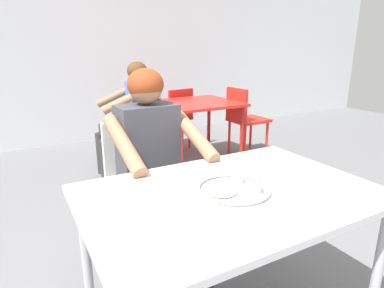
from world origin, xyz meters
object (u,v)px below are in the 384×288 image
Objects in this scene: chair_red_left at (150,130)px; chair_red_far at (176,114)px; chair_red_right at (244,116)px; patron_background at (130,109)px; table_background_red at (197,109)px; table_foreground at (230,207)px; thali_tray at (234,189)px; diner_foreground at (155,158)px; chair_foreground at (141,180)px.

chair_red_left is 0.91m from chair_red_far.
patron_background reaches higher than chair_red_right.
table_background_red is at bearing -0.73° from patron_background.
thali_tray is at bearing -28.47° from table_foreground.
chair_red_right is at bearing 39.87° from diner_foreground.
table_background_red is at bearing 6.23° from chair_red_left.
thali_tray is at bearing -128.77° from chair_red_right.
table_foreground is 2.47m from table_background_red.
table_background_red is 1.10× the size of chair_red_far.
diner_foreground reaches higher than chair_red_right.
chair_foreground is 1.82m from table_background_red.
table_foreground is at bearing -82.43° from diner_foreground.
chair_red_left reaches higher than table_background_red.
patron_background is at bearing 76.00° from diner_foreground.
table_foreground is 0.09m from thali_tray.
thali_tray is at bearing -83.43° from chair_foreground.
chair_red_far is at bearing 58.02° from chair_foreground.
patron_background reaches higher than table_background_red.
diner_foreground is 1.50× the size of chair_red_far.
diner_foreground reaches higher than chair_foreground.
chair_red_right is 0.89m from chair_red_far.
diner_foreground is at bearing 97.57° from table_foreground.
chair_red_far is at bearing 68.27° from thali_tray.
thali_tray is at bearing -102.67° from chair_red_left.
patron_background reaches higher than chair_red_left.
chair_foreground is 0.74× the size of patron_background.
chair_red_far reaches higher than thali_tray.
table_foreground is 1.37× the size of table_background_red.
table_foreground is 2.24m from patron_background.
chair_foreground reaches higher than chair_red_right.
diner_foreground is 1.37× the size of table_background_red.
chair_foreground reaches higher than table_foreground.
chair_foreground is 1.44m from patron_background.
table_background_red is (1.20, 1.36, 0.14)m from chair_foreground.
chair_red_left reaches higher than thali_tray.
chair_foreground is (-0.10, 0.86, -0.25)m from thali_tray.
diner_foreground is at bearing -140.13° from chair_red_right.
chair_red_far is at bearing 35.40° from patron_background.
thali_tray is 2.78m from chair_red_right.
chair_red_left reaches higher than table_foreground.
chair_red_right reaches higher than thali_tray.
chair_red_right is at bearing 0.23° from chair_red_left.
chair_red_right reaches higher than chair_red_left.
chair_red_right is (1.73, 2.16, -0.26)m from thali_tray.
chair_foreground is 0.31m from diner_foreground.
diner_foreground is at bearing -110.80° from chair_red_left.
chair_foreground is 0.99× the size of table_background_red.
diner_foreground is 1.64m from patron_background.
thali_tray is 0.64m from diner_foreground.
chair_red_right is 1.44m from patron_background.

